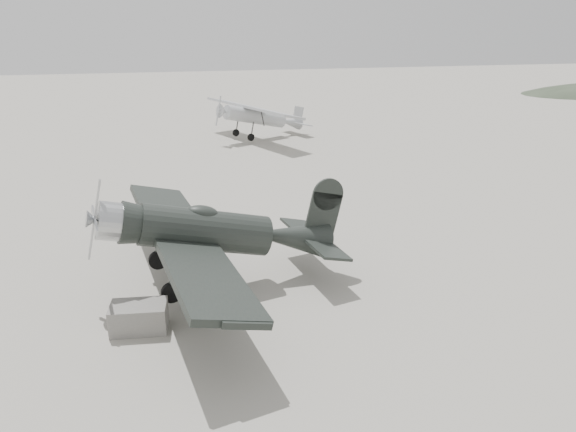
# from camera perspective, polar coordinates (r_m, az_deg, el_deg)

# --- Properties ---
(ground) EXTENTS (160.00, 160.00, 0.00)m
(ground) POSITION_cam_1_polar(r_m,az_deg,el_deg) (19.18, 2.28, -6.43)
(ground) COLOR #9C968B
(ground) RESTS_ON ground
(lowwing_monoplane) EXTENTS (8.15, 11.38, 3.66)m
(lowwing_monoplane) POSITION_cam_1_polar(r_m,az_deg,el_deg) (18.01, -7.25, -1.64)
(lowwing_monoplane) COLOR black
(lowwing_monoplane) RESTS_ON ground
(highwing_monoplane) EXTENTS (7.55, 10.13, 2.93)m
(highwing_monoplane) POSITION_cam_1_polar(r_m,az_deg,el_deg) (41.17, -3.00, 10.31)
(highwing_monoplane) COLOR #A8ABAE
(highwing_monoplane) RESTS_ON ground
(equipment_block) EXTENTS (1.67, 1.15, 0.78)m
(equipment_block) POSITION_cam_1_polar(r_m,az_deg,el_deg) (16.65, -14.90, -9.90)
(equipment_block) COLOR slate
(equipment_block) RESTS_ON ground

